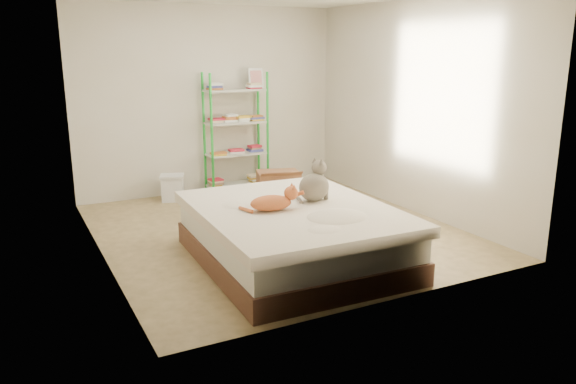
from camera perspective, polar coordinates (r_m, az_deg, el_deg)
room at (r=6.16m, az=-1.35°, el=7.71°), size 3.81×4.21×2.61m
bed at (r=5.42m, az=0.51°, el=-4.35°), size 1.80×2.22×0.55m
orange_cat at (r=5.20m, az=-1.76°, el=-0.92°), size 0.50×0.34×0.19m
grey_cat at (r=5.51m, az=2.67°, el=1.13°), size 0.42×0.38×0.41m
shelf_unit at (r=8.05m, az=-5.25°, el=5.90°), size 0.89×0.36×1.74m
cardboard_box at (r=7.66m, az=-0.97°, el=0.66°), size 0.66×0.67×0.45m
white_bin at (r=7.78m, az=-11.65°, el=0.45°), size 0.39×0.37×0.36m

